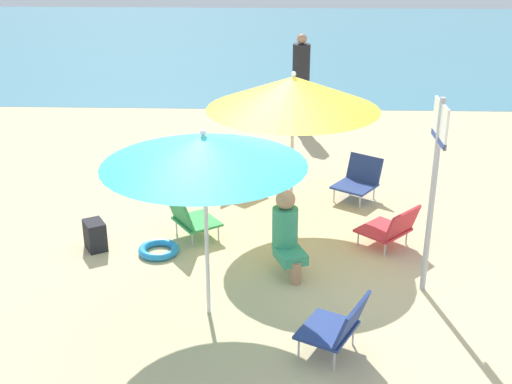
# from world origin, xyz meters

# --- Properties ---
(ground_plane) EXTENTS (40.00, 40.00, 0.00)m
(ground_plane) POSITION_xyz_m (0.00, 0.00, 0.00)
(ground_plane) COLOR #D3BC8C
(sea_water) EXTENTS (40.00, 16.00, 0.01)m
(sea_water) POSITION_xyz_m (0.00, 14.86, 0.00)
(sea_water) COLOR teal
(sea_water) RESTS_ON ground_plane
(umbrella_yellow) EXTENTS (2.10, 2.10, 1.99)m
(umbrella_yellow) POSITION_xyz_m (0.47, 1.37, 1.73)
(umbrella_yellow) COLOR silver
(umbrella_yellow) RESTS_ON ground_plane
(umbrella_teal) EXTENTS (1.91, 1.91, 1.92)m
(umbrella_teal) POSITION_xyz_m (-0.37, -0.71, 1.72)
(umbrella_teal) COLOR silver
(umbrella_teal) RESTS_ON ground_plane
(beach_chair_a) EXTENTS (0.76, 0.78, 0.57)m
(beach_chair_a) POSITION_xyz_m (1.43, 2.29, 0.28)
(beach_chair_a) COLOR navy
(beach_chair_a) RESTS_ON ground_plane
(beach_chair_b) EXTENTS (0.74, 0.73, 0.67)m
(beach_chair_b) POSITION_xyz_m (-0.29, 2.50, 0.36)
(beach_chair_b) COLOR white
(beach_chair_b) RESTS_ON ground_plane
(beach_chair_c) EXTENTS (0.71, 0.72, 0.59)m
(beach_chair_c) POSITION_xyz_m (0.85, -1.37, 0.31)
(beach_chair_c) COLOR navy
(beach_chair_c) RESTS_ON ground_plane
(beach_chair_d) EXTENTS (0.75, 0.75, 0.64)m
(beach_chair_d) POSITION_xyz_m (-0.78, 0.90, 0.32)
(beach_chair_d) COLOR #33934C
(beach_chair_d) RESTS_ON ground_plane
(beach_chair_e) EXTENTS (0.79, 0.79, 0.55)m
(beach_chair_e) POSITION_xyz_m (1.65, 0.76, 0.27)
(beach_chair_e) COLOR red
(beach_chair_e) RESTS_ON ground_plane
(person_a) EXTENTS (0.40, 0.53, 0.96)m
(person_a) POSITION_xyz_m (0.41, 0.16, 0.48)
(person_a) COLOR #389970
(person_a) RESTS_ON ground_plane
(person_b) EXTENTS (0.31, 0.31, 1.75)m
(person_b) POSITION_xyz_m (0.69, 5.50, 0.89)
(person_b) COLOR black
(person_b) RESTS_ON ground_plane
(warning_sign) EXTENTS (0.06, 0.54, 2.09)m
(warning_sign) POSITION_xyz_m (1.86, -0.19, 1.39)
(warning_sign) COLOR #ADADB2
(warning_sign) RESTS_ON ground_plane
(swim_ring) EXTENTS (0.48, 0.48, 0.09)m
(swim_ring) POSITION_xyz_m (-1.09, 0.52, 0.05)
(swim_ring) COLOR #238CD8
(swim_ring) RESTS_ON ground_plane
(beach_bag) EXTENTS (0.33, 0.36, 0.35)m
(beach_bag) POSITION_xyz_m (-1.86, 0.61, 0.18)
(beach_bag) COLOR black
(beach_bag) RESTS_ON ground_plane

